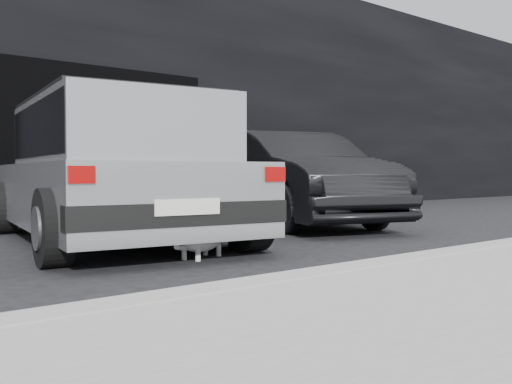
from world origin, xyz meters
TOP-DOWN VIEW (x-y plane):
  - ground at (0.00, 0.00)m, footprint 80.00×80.00m
  - building_facade at (1.00, 6.00)m, footprint 34.00×4.00m
  - garage_opening at (1.00, 3.99)m, footprint 4.00×0.10m
  - curb at (1.00, -2.60)m, footprint 18.00×0.25m
  - silver_hatchback at (-0.30, 0.63)m, footprint 2.62×4.55m
  - second_car at (2.77, 1.00)m, footprint 2.69×4.51m
  - cat_siamese at (0.50, -0.71)m, footprint 0.39×0.79m
  - cat_white at (-0.15, -0.96)m, footprint 0.80×0.50m

SIDE VIEW (x-z plane):
  - ground at x=0.00m, z-range 0.00..0.00m
  - curb at x=1.00m, z-range 0.00..0.12m
  - cat_siamese at x=0.50m, z-range -0.01..0.26m
  - cat_white at x=-0.15m, z-range -0.01..0.40m
  - second_car at x=2.77m, z-range 0.00..1.41m
  - silver_hatchback at x=-0.30m, z-range 0.07..1.66m
  - garage_opening at x=1.00m, z-range 0.00..2.60m
  - building_facade at x=1.00m, z-range 0.00..5.00m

